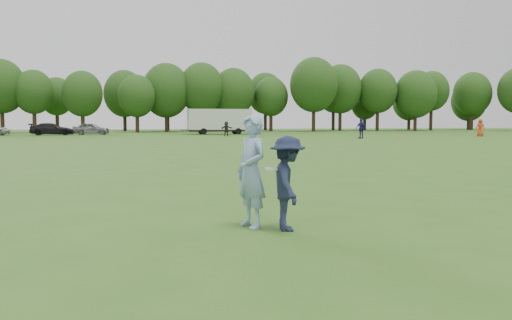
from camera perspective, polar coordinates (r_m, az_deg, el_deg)
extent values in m
plane|color=#2D5919|center=(9.74, 2.41, -6.70)|extent=(200.00, 200.00, 0.00)
imported|color=#87A6D1|center=(9.27, -0.48, -1.22)|extent=(0.67, 0.82, 1.93)
imported|color=#1B223C|center=(9.05, 3.35, -2.46)|extent=(0.73, 1.10, 1.59)
imported|color=navy|center=(54.47, 10.99, 3.27)|extent=(0.99, 1.24, 1.97)
imported|color=#CB4117|center=(64.42, 22.54, 3.16)|extent=(1.14, 1.04, 1.95)
imported|color=#272727|center=(61.58, -3.13, 3.31)|extent=(1.63, 1.05, 1.68)
imported|color=black|center=(69.30, -20.72, 3.06)|extent=(5.06, 2.18, 1.45)
imported|color=slate|center=(69.50, -16.97, 3.17)|extent=(4.51, 2.12, 1.49)
cone|color=#E14C0B|center=(56.21, 14.88, 2.39)|extent=(0.28, 0.28, 0.30)
cylinder|color=white|center=(9.02, 1.74, -0.94)|extent=(0.30, 0.30, 0.05)
cube|color=silver|center=(69.09, -3.87, 4.29)|extent=(8.00, 2.50, 2.60)
cube|color=black|center=(69.11, -3.86, 3.13)|extent=(7.60, 2.30, 0.25)
cylinder|color=black|center=(67.55, -5.54, 3.01)|extent=(0.80, 0.25, 0.80)
cylinder|color=black|center=(70.03, -5.80, 3.05)|extent=(0.80, 0.25, 0.80)
cylinder|color=black|center=(68.27, -1.87, 3.04)|extent=(0.80, 0.25, 0.80)
cylinder|color=black|center=(70.72, -2.26, 3.08)|extent=(0.80, 0.25, 0.80)
cube|color=#333333|center=(68.54, -7.50, 3.14)|extent=(1.20, 0.15, 0.12)
cylinder|color=#332114|center=(84.56, -25.14, 3.86)|extent=(0.56, 0.56, 3.71)
ellipsoid|color=#1F3A13|center=(84.69, -25.24, 7.04)|extent=(6.68, 6.68, 7.68)
cylinder|color=#332114|center=(83.38, -22.28, 3.86)|extent=(0.56, 0.56, 3.46)
ellipsoid|color=#1F3A13|center=(83.47, -22.36, 6.65)|extent=(5.49, 5.49, 6.31)
cylinder|color=#332114|center=(82.44, -17.76, 3.86)|extent=(0.56, 0.56, 3.14)
ellipsoid|color=#1F3A13|center=(82.53, -17.83, 6.66)|extent=(5.78, 5.78, 6.64)
cylinder|color=#332114|center=(81.91, -12.38, 3.92)|extent=(0.56, 0.56, 3.01)
ellipsoid|color=#1F3A13|center=(81.98, -12.43, 6.60)|extent=(5.46, 5.46, 6.28)
cylinder|color=#332114|center=(84.46, -9.39, 4.04)|extent=(0.56, 0.56, 3.23)
ellipsoid|color=#1F3A13|center=(84.58, -9.43, 7.24)|extent=(7.29, 7.29, 8.38)
cylinder|color=#332114|center=(84.88, -5.73, 4.26)|extent=(0.56, 0.56, 3.77)
ellipsoid|color=#1F3A13|center=(85.02, -5.75, 7.53)|extent=(6.95, 6.95, 8.00)
cylinder|color=#332114|center=(86.25, -2.38, 4.13)|extent=(0.56, 0.56, 3.33)
ellipsoid|color=#1F3A13|center=(86.36, -2.39, 7.13)|extent=(6.71, 6.71, 7.71)
cylinder|color=#332114|center=(87.86, 1.58, 4.10)|extent=(0.56, 0.56, 3.22)
ellipsoid|color=#1F3A13|center=(87.93, 1.59, 6.68)|extent=(5.54, 5.54, 6.37)
cylinder|color=#332114|center=(86.85, 6.08, 4.39)|extent=(0.56, 0.56, 4.15)
ellipsoid|color=#1F3A13|center=(87.03, 6.11, 7.88)|extent=(7.59, 7.59, 8.73)
cylinder|color=#332114|center=(92.21, 8.83, 4.29)|extent=(0.56, 0.56, 3.95)
ellipsoid|color=#1F3A13|center=(92.35, 8.87, 7.40)|extent=(7.16, 7.16, 8.24)
cylinder|color=#332114|center=(93.41, 12.65, 4.22)|extent=(0.56, 0.56, 3.90)
ellipsoid|color=#1F3A13|center=(93.53, 12.70, 7.10)|extent=(6.49, 6.49, 7.46)
cylinder|color=#332114|center=(95.23, 16.40, 3.93)|extent=(0.56, 0.56, 3.16)
ellipsoid|color=#1F3A13|center=(95.33, 16.46, 6.66)|extent=(6.99, 6.99, 8.04)
cylinder|color=#332114|center=(99.53, 17.93, 4.22)|extent=(0.56, 0.56, 4.29)
ellipsoid|color=#1F3A13|center=(99.66, 18.00, 6.93)|extent=(6.02, 6.02, 6.93)
cylinder|color=#332114|center=(105.80, 21.75, 3.95)|extent=(0.56, 0.56, 3.68)
ellipsoid|color=#1F3A13|center=(105.91, 21.82, 6.51)|extent=(6.78, 6.78, 7.80)
cylinder|color=#332114|center=(91.85, -20.19, 3.87)|extent=(0.56, 0.56, 3.29)
ellipsoid|color=#1F3A13|center=(91.92, -20.25, 6.30)|extent=(5.30, 5.30, 6.09)
cylinder|color=#332114|center=(92.61, -13.63, 4.01)|extent=(0.56, 0.56, 3.28)
ellipsoid|color=#1F3A13|center=(92.71, -13.68, 6.81)|extent=(6.78, 6.78, 7.79)
cylinder|color=#332114|center=(91.26, -9.27, 4.02)|extent=(0.56, 0.56, 3.11)
ellipsoid|color=#1F3A13|center=(91.33, -9.29, 6.42)|extent=(5.34, 5.34, 6.14)
cylinder|color=#332114|center=(93.75, -3.55, 4.19)|extent=(0.56, 0.56, 3.50)
ellipsoid|color=#1F3A13|center=(93.83, -3.56, 6.51)|extent=(4.82, 4.82, 5.54)
cylinder|color=#332114|center=(95.92, 0.99, 4.29)|extent=(0.56, 0.56, 3.80)
ellipsoid|color=#1F3A13|center=(96.03, 0.99, 7.03)|extent=(6.34, 6.34, 7.29)
cylinder|color=#332114|center=(97.90, 8.13, 4.26)|extent=(0.56, 0.56, 3.84)
ellipsoid|color=#1F3A13|center=(97.98, 8.15, 6.65)|extent=(5.09, 5.09, 5.86)
cylinder|color=#332114|center=(98.96, 11.36, 3.85)|extent=(0.56, 0.56, 2.58)
ellipsoid|color=#1F3A13|center=(99.00, 11.39, 5.79)|extent=(4.86, 4.86, 5.59)
cylinder|color=#332114|center=(104.49, 15.78, 3.81)|extent=(0.56, 0.56, 2.62)
ellipsoid|color=#1F3A13|center=(104.54, 15.83, 5.95)|extent=(6.11, 6.11, 7.02)
cylinder|color=#332114|center=(109.41, 21.45, 3.66)|extent=(0.56, 0.56, 2.54)
ellipsoid|color=#1F3A13|center=(109.47, 21.51, 5.77)|extent=(6.47, 6.47, 7.44)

